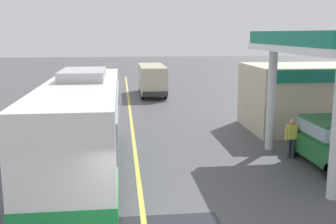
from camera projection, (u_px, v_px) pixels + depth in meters
name	position (u px, v px, depth m)	size (l,w,h in m)	color
ground	(130.00, 107.00, 27.61)	(120.00, 120.00, 0.00)	#4C4C51
lane_divider_stripe	(132.00, 123.00, 22.74)	(0.16, 50.00, 0.01)	#D8CC4C
coach_bus_main	(83.00, 127.00, 14.33)	(2.60, 11.04, 3.69)	white
gas_station_roadside	(335.00, 84.00, 19.09)	(9.10, 11.95, 5.10)	#147259
car_at_pump	(330.00, 141.00, 15.25)	(1.70, 4.20, 1.82)	#1E602D
minibus_opposing_lane	(152.00, 77.00, 32.77)	(2.04, 6.13, 2.44)	#BFB799
pedestrian_by_shop	(291.00, 136.00, 16.22)	(0.55, 0.22, 1.66)	#33333F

